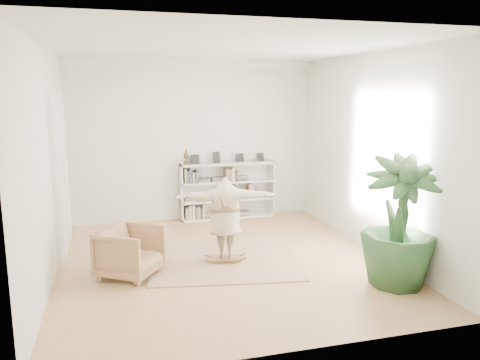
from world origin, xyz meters
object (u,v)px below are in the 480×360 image
(armchair, at_px, (130,252))
(person, at_px, (225,216))
(bookshelf, at_px, (227,191))
(rocker_board, at_px, (225,259))
(houseplant, at_px, (399,222))

(armchair, xyz_separation_m, person, (1.60, 0.19, 0.43))
(bookshelf, bearing_deg, person, -104.33)
(bookshelf, xyz_separation_m, person, (-0.73, -2.85, 0.19))
(bookshelf, relative_size, rocker_board, 4.25)
(armchair, height_order, person, person)
(bookshelf, bearing_deg, houseplant, -70.77)
(bookshelf, distance_m, person, 2.95)
(armchair, height_order, rocker_board, armchair)
(armchair, bearing_deg, rocker_board, -49.77)
(bookshelf, bearing_deg, armchair, -127.40)
(houseplant, bearing_deg, rocker_board, 144.82)
(bookshelf, xyz_separation_m, houseplant, (1.56, -4.46, 0.36))
(armchair, distance_m, houseplant, 4.18)
(rocker_board, relative_size, houseplant, 0.26)
(armchair, xyz_separation_m, rocker_board, (1.60, 0.19, -0.33))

